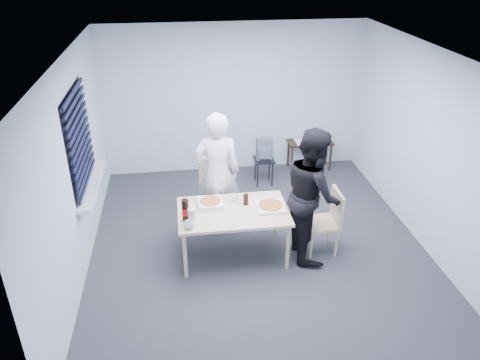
{
  "coord_description": "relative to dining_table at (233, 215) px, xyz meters",
  "views": [
    {
      "loc": [
        -0.97,
        -5.26,
        3.78
      ],
      "look_at": [
        -0.23,
        0.1,
        0.98
      ],
      "focal_mm": 35.0,
      "sensor_mm": 36.0,
      "label": 1
    }
  ],
  "objects": [
    {
      "name": "stool",
      "position": [
        0.77,
        1.97,
        -0.27
      ],
      "size": [
        0.33,
        0.33,
        0.46
      ],
      "color": "black",
      "rests_on": "ground"
    },
    {
      "name": "plastic_cups",
      "position": [
        -0.53,
        -0.26,
        0.17
      ],
      "size": [
        0.11,
        0.11,
        0.22
      ],
      "primitive_type": "cylinder",
      "rotation": [
        0.0,
        0.0,
        0.17
      ],
      "color": "silver",
      "rests_on": "dining_table"
    },
    {
      "name": "room",
      "position": [
        -1.84,
        0.57,
        0.82
      ],
      "size": [
        5.0,
        5.0,
        5.0
      ],
      "color": "#2E2E33",
      "rests_on": "ground"
    },
    {
      "name": "rubber_band",
      "position": [
        0.24,
        -0.33,
        0.06
      ],
      "size": [
        0.05,
        0.05,
        0.0
      ],
      "primitive_type": "torus",
      "rotation": [
        0.0,
        0.0,
        -0.08
      ],
      "color": "red",
      "rests_on": "dining_table"
    },
    {
      "name": "person_black",
      "position": [
        1.01,
        -0.06,
        0.26
      ],
      "size": [
        0.47,
        0.86,
        1.77
      ],
      "primitive_type": "imported",
      "rotation": [
        0.0,
        0.0,
        1.57
      ],
      "color": "black",
      "rests_on": "ground"
    },
    {
      "name": "person_white",
      "position": [
        -0.14,
        0.69,
        0.26
      ],
      "size": [
        0.65,
        0.42,
        1.77
      ],
      "primitive_type": "imported",
      "rotation": [
        0.0,
        0.0,
        3.14
      ],
      "color": "white",
      "rests_on": "ground"
    },
    {
      "name": "pizza_box_a",
      "position": [
        -0.28,
        0.17,
        0.1
      ],
      "size": [
        0.31,
        0.31,
        0.08
      ],
      "rotation": [
        0.0,
        0.0,
        0.28
      ],
      "color": "white",
      "rests_on": "dining_table"
    },
    {
      "name": "papers",
      "position": [
        1.56,
        2.44,
        -0.09
      ],
      "size": [
        0.27,
        0.35,
        0.01
      ],
      "primitive_type": "cube",
      "rotation": [
        0.0,
        0.0,
        -0.08
      ],
      "color": "white",
      "rests_on": "side_table"
    },
    {
      "name": "dining_table",
      "position": [
        0.0,
        0.0,
        0.0
      ],
      "size": [
        1.41,
        0.89,
        0.69
      ],
      "color": "beige",
      "rests_on": "ground"
    },
    {
      "name": "side_table",
      "position": [
        1.71,
        2.45,
        -0.18
      ],
      "size": [
        0.8,
        0.35,
        0.53
      ],
      "color": "#2F2112",
      "rests_on": "ground"
    },
    {
      "name": "chair_far",
      "position": [
        -0.16,
        0.97,
        -0.11
      ],
      "size": [
        0.42,
        0.42,
        0.89
      ],
      "color": "beige",
      "rests_on": "ground"
    },
    {
      "name": "mug_a",
      "position": [
        -0.56,
        -0.33,
        0.11
      ],
      "size": [
        0.17,
        0.17,
        0.1
      ],
      "primitive_type": "imported",
      "rotation": [
        0.0,
        0.0,
        0.52
      ],
      "color": "white",
      "rests_on": "dining_table"
    },
    {
      "name": "cola_glass",
      "position": [
        0.18,
        0.13,
        0.13
      ],
      "size": [
        0.09,
        0.09,
        0.15
      ],
      "primitive_type": "cylinder",
      "rotation": [
        0.0,
        0.0,
        -0.41
      ],
      "color": "black",
      "rests_on": "dining_table"
    },
    {
      "name": "backpack",
      "position": [
        0.77,
        1.96,
        0.02
      ],
      "size": [
        0.27,
        0.19,
        0.37
      ],
      "rotation": [
        0.0,
        0.0,
        0.42
      ],
      "color": "slate",
      "rests_on": "stool"
    },
    {
      "name": "black_box",
      "position": [
        1.93,
        2.48,
        -0.06
      ],
      "size": [
        0.15,
        0.11,
        0.06
      ],
      "primitive_type": "cube",
      "rotation": [
        0.0,
        0.0,
        -0.06
      ],
      "color": "black",
      "rests_on": "side_table"
    },
    {
      "name": "mug_b",
      "position": [
        0.05,
        0.24,
        0.11
      ],
      "size": [
        0.1,
        0.1,
        0.09
      ],
      "primitive_type": "imported",
      "color": "white",
      "rests_on": "dining_table"
    },
    {
      "name": "chair_right",
      "position": [
        1.26,
        -0.06,
        -0.11
      ],
      "size": [
        0.42,
        0.42,
        0.89
      ],
      "color": "beige",
      "rests_on": "ground"
    },
    {
      "name": "soda_bottle",
      "position": [
        -0.6,
        -0.14,
        0.2
      ],
      "size": [
        0.09,
        0.09,
        0.28
      ],
      "rotation": [
        0.0,
        0.0,
        -0.42
      ],
      "color": "black",
      "rests_on": "dining_table"
    },
    {
      "name": "pizza_box_b",
      "position": [
        0.49,
        0.0,
        0.08
      ],
      "size": [
        0.36,
        0.36,
        0.05
      ],
      "rotation": [
        0.0,
        0.0,
        -0.32
      ],
      "color": "white",
      "rests_on": "dining_table"
    }
  ]
}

